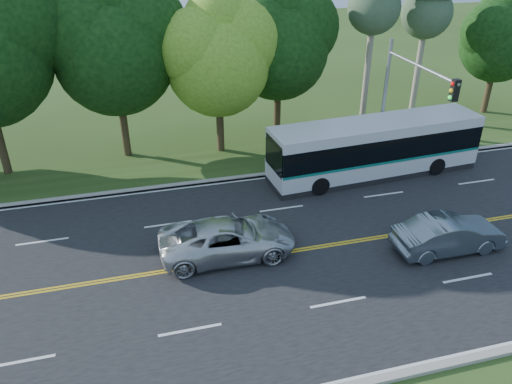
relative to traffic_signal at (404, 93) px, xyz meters
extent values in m
plane|color=#2B4517|center=(-6.49, -5.40, -4.67)|extent=(120.00, 120.00, 0.00)
cube|color=black|center=(-6.49, -5.40, -4.66)|extent=(60.00, 14.00, 0.02)
cube|color=#A09A90|center=(-6.49, 1.75, -4.60)|extent=(60.00, 0.30, 0.15)
cube|color=#A09A90|center=(-6.49, -12.55, -4.60)|extent=(60.00, 0.30, 0.15)
cube|color=#2B4517|center=(-6.49, 3.60, -4.62)|extent=(60.00, 4.00, 0.10)
cube|color=gold|center=(-6.49, -5.48, -4.65)|extent=(57.00, 0.10, 0.00)
cube|color=gold|center=(-6.49, -5.32, -4.65)|extent=(57.00, 0.10, 0.00)
cube|color=silver|center=(-17.99, -8.90, -4.65)|extent=(2.20, 0.12, 0.00)
cube|color=silver|center=(-12.49, -8.90, -4.65)|extent=(2.20, 0.12, 0.00)
cube|color=silver|center=(-6.99, -8.90, -4.65)|extent=(2.20, 0.12, 0.00)
cube|color=silver|center=(-1.49, -8.90, -4.65)|extent=(2.20, 0.12, 0.00)
cube|color=silver|center=(-17.99, -1.90, -4.65)|extent=(2.20, 0.12, 0.00)
cube|color=silver|center=(-12.49, -1.90, -4.65)|extent=(2.20, 0.12, 0.00)
cube|color=silver|center=(-6.99, -1.90, -4.65)|extent=(2.20, 0.12, 0.00)
cube|color=silver|center=(-1.49, -1.90, -4.65)|extent=(2.20, 0.12, 0.00)
cube|color=silver|center=(4.01, -1.90, -4.65)|extent=(2.20, 0.12, 0.00)
cube|color=silver|center=(-6.49, 1.45, -4.65)|extent=(57.00, 0.12, 0.00)
cube|color=silver|center=(-6.49, -12.25, -4.65)|extent=(57.00, 0.12, 0.00)
cylinder|color=#312516|center=(-20.49, 5.60, -2.69)|extent=(0.44, 0.44, 3.96)
sphere|color=black|center=(-18.87, 5.90, 3.25)|extent=(5.76, 5.76, 5.76)
cylinder|color=#312516|center=(-13.99, 6.60, -2.87)|extent=(0.44, 0.44, 3.60)
sphere|color=black|center=(-13.99, 6.60, 1.24)|extent=(6.60, 6.60, 6.60)
sphere|color=black|center=(-12.51, 6.90, 2.56)|extent=(5.28, 5.28, 5.28)
sphere|color=black|center=(-15.31, 6.40, 2.39)|extent=(4.95, 4.95, 4.95)
sphere|color=black|center=(-13.89, 7.00, 3.71)|extent=(4.29, 4.29, 4.29)
cylinder|color=#312516|center=(-8.49, 5.60, -3.05)|extent=(0.44, 0.44, 3.24)
sphere|color=#588A1C|center=(-8.49, 5.60, 0.60)|extent=(5.80, 5.80, 5.80)
sphere|color=#588A1C|center=(-7.19, 5.90, 1.76)|extent=(4.64, 4.64, 4.64)
sphere|color=#588A1C|center=(-9.65, 5.40, 1.61)|extent=(4.35, 4.35, 4.35)
sphere|color=#588A1C|center=(-8.39, 6.00, 2.77)|extent=(3.77, 3.77, 3.77)
cylinder|color=#312516|center=(-4.49, 7.10, -2.96)|extent=(0.44, 0.44, 3.42)
sphere|color=black|center=(-4.49, 7.10, 0.85)|extent=(6.00, 6.00, 6.00)
sphere|color=black|center=(-3.14, 7.40, 2.05)|extent=(4.80, 4.80, 4.80)
sphere|color=black|center=(-5.69, 6.90, 1.90)|extent=(4.50, 4.50, 4.50)
sphere|color=black|center=(-4.39, 7.50, 3.10)|extent=(3.90, 3.90, 3.90)
cylinder|color=gray|center=(1.51, 7.10, 0.23)|extent=(0.40, 0.40, 9.80)
sphere|color=#3A5A38|center=(1.51, 7.10, 3.03)|extent=(3.23, 3.23, 3.23)
cylinder|color=gray|center=(5.51, 7.60, -0.12)|extent=(0.40, 0.40, 9.10)
sphere|color=#3A5A38|center=(5.51, 7.60, 2.48)|extent=(3.23, 3.23, 3.23)
cylinder|color=#312516|center=(11.51, 7.60, -3.14)|extent=(0.44, 0.44, 3.06)
sphere|color=black|center=(11.51, 7.60, 0.21)|extent=(5.20, 5.20, 5.20)
sphere|color=black|center=(10.47, 7.40, 1.12)|extent=(3.90, 3.90, 3.90)
sphere|color=black|center=(11.61, 8.00, 2.16)|extent=(3.38, 3.38, 3.38)
sphere|color=maroon|center=(-3.49, 2.80, -3.92)|extent=(1.50, 1.50, 1.50)
sphere|color=maroon|center=(-2.49, 2.80, -3.92)|extent=(1.50, 1.50, 1.50)
sphere|color=maroon|center=(-1.49, 2.80, -3.92)|extent=(1.50, 1.50, 1.50)
sphere|color=maroon|center=(-0.49, 2.80, -3.92)|extent=(1.50, 1.50, 1.50)
sphere|color=maroon|center=(0.51, 2.80, -3.92)|extent=(1.50, 1.50, 1.50)
sphere|color=maroon|center=(1.51, 2.80, -3.92)|extent=(1.50, 1.50, 1.50)
sphere|color=maroon|center=(2.51, 2.80, -3.92)|extent=(1.50, 1.50, 1.50)
sphere|color=maroon|center=(3.51, 2.80, -3.92)|extent=(1.50, 1.50, 1.50)
sphere|color=maroon|center=(4.51, 2.80, -3.92)|extent=(1.50, 1.50, 1.50)
cube|color=brown|center=(3.51, 2.00, -4.47)|extent=(3.50, 1.40, 0.40)
cylinder|color=#919399|center=(0.01, 1.90, -1.17)|extent=(0.20, 0.20, 7.00)
cylinder|color=#919399|center=(0.01, -1.10, 1.63)|extent=(0.14, 6.00, 0.14)
cube|color=black|center=(0.01, -3.90, 1.33)|extent=(0.32, 0.28, 0.95)
sphere|color=red|center=(-0.16, -3.90, 1.63)|extent=(0.18, 0.18, 0.18)
sphere|color=yellow|center=(-0.16, -3.90, 1.33)|extent=(0.18, 0.18, 0.18)
sphere|color=#19D833|center=(-0.16, -3.90, 1.03)|extent=(0.18, 0.18, 0.18)
cube|color=silver|center=(-1.02, 0.40, -3.82)|extent=(11.87, 3.32, 0.97)
cube|color=black|center=(-1.02, 0.40, -2.74)|extent=(11.81, 3.36, 1.21)
cube|color=silver|center=(-1.02, 0.40, -1.86)|extent=(11.87, 3.32, 0.54)
cube|color=#0C6E5D|center=(-1.02, 0.40, -3.40)|extent=(11.81, 3.37, 0.14)
cube|color=black|center=(-6.84, -0.02, -2.64)|extent=(0.22, 2.29, 1.67)
cube|color=#19E54C|center=(-6.83, -0.02, -1.71)|extent=(0.16, 1.49, 0.21)
cube|color=black|center=(-1.02, 0.40, -4.48)|extent=(11.86, 3.22, 0.34)
cylinder|color=black|center=(-4.68, -1.04, -4.16)|extent=(0.99, 0.34, 0.98)
cylinder|color=black|center=(-4.84, 1.29, -4.16)|extent=(0.99, 0.34, 0.98)
cylinder|color=black|center=(2.34, -0.53, -4.16)|extent=(0.99, 0.34, 0.98)
cylinder|color=black|center=(2.17, 1.79, -4.16)|extent=(0.99, 0.34, 0.98)
imported|color=slate|center=(-1.23, -6.98, -3.87)|extent=(4.71, 1.65, 1.55)
imported|color=silver|center=(-10.29, -4.90, -3.86)|extent=(5.72, 2.72, 1.58)
camera|label=1|loc=(-13.57, -21.81, 7.82)|focal=35.00mm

